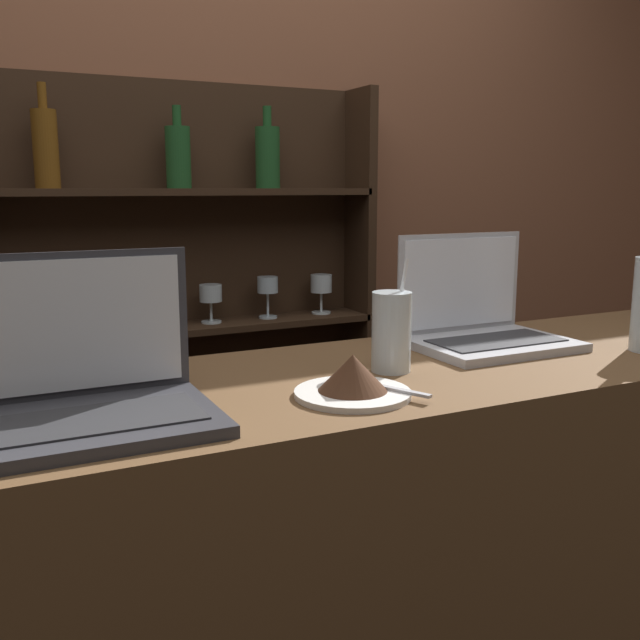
{
  "coord_description": "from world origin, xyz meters",
  "views": [
    {
      "loc": [
        -0.65,
        -0.83,
        1.31
      ],
      "look_at": [
        -0.09,
        0.29,
        1.07
      ],
      "focal_mm": 40.0,
      "sensor_mm": 36.0,
      "label": 1
    }
  ],
  "objects_px": {
    "laptop_far": "(481,322)",
    "water_glass": "(391,332)",
    "laptop_near": "(87,387)",
    "cake_plate": "(353,379)"
  },
  "relations": [
    {
      "from": "laptop_far",
      "to": "water_glass",
      "type": "bearing_deg",
      "value": -160.08
    },
    {
      "from": "laptop_near",
      "to": "laptop_far",
      "type": "relative_size",
      "value": 1.07
    },
    {
      "from": "laptop_far",
      "to": "cake_plate",
      "type": "distance_m",
      "value": 0.48
    },
    {
      "from": "water_glass",
      "to": "laptop_near",
      "type": "bearing_deg",
      "value": -174.48
    },
    {
      "from": "laptop_far",
      "to": "cake_plate",
      "type": "relative_size",
      "value": 1.7
    },
    {
      "from": "laptop_near",
      "to": "water_glass",
      "type": "height_order",
      "value": "laptop_near"
    },
    {
      "from": "laptop_near",
      "to": "laptop_far",
      "type": "height_order",
      "value": "laptop_near"
    },
    {
      "from": "laptop_far",
      "to": "water_glass",
      "type": "distance_m",
      "value": 0.31
    },
    {
      "from": "laptop_far",
      "to": "water_glass",
      "type": "height_order",
      "value": "laptop_far"
    },
    {
      "from": "laptop_near",
      "to": "cake_plate",
      "type": "bearing_deg",
      "value": -8.36
    }
  ]
}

